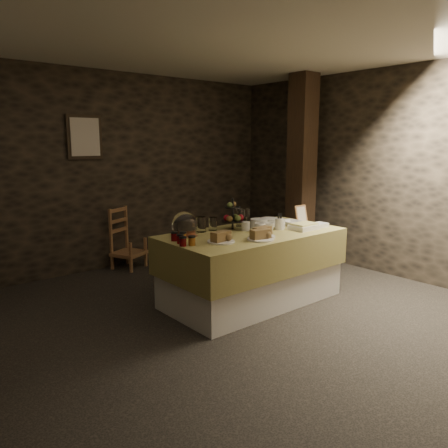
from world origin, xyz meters
TOP-DOWN VIEW (x-y plane):
  - ground_plane at (0.00, 0.00)m, footprint 5.50×5.00m
  - room_shell at (0.00, 0.00)m, footprint 5.52×5.02m
  - buffet_table at (0.72, 0.31)m, footprint 1.91×1.01m
  - chair at (0.30, 2.34)m, footprint 0.50×0.49m
  - timber_column at (2.36, 1.05)m, footprint 0.30×0.30m
  - framed_picture at (-0.15, 2.47)m, footprint 0.45×0.04m
  - plate_stack_a at (0.94, 0.44)m, footprint 0.19×0.19m
  - plate_stack_b at (1.13, 0.46)m, footprint 0.20×0.20m
  - cutlery_holder at (1.05, 0.23)m, footprint 0.10×0.10m
  - cup_a at (0.79, 0.26)m, footprint 0.14×0.14m
  - cup_b at (0.90, 0.22)m, footprint 0.11×0.11m
  - mug_c at (0.73, 0.42)m, footprint 0.09×0.09m
  - mug_d at (1.12, 0.27)m, footprint 0.08×0.08m
  - bowl at (1.34, 0.32)m, footprint 0.21×0.21m
  - cake_dome at (0.07, 0.61)m, footprint 0.26×0.26m
  - fruit_stand at (0.67, 0.55)m, footprint 0.24×0.24m
  - bread_platter_left at (0.17, 0.15)m, footprint 0.26×0.26m
  - bread_platter_center at (0.53, -0.01)m, footprint 0.26×0.26m
  - bread_platter_right at (0.63, 0.07)m, footprint 0.26×0.26m
  - jam_jars at (-0.13, 0.35)m, footprint 0.18×0.32m
  - tart_dish at (1.26, 0.06)m, footprint 0.30×0.22m
  - square_dish at (1.51, 0.04)m, footprint 0.14×0.14m
  - menu_frame at (1.58, 0.38)m, footprint 0.17×0.08m
  - storage_jar_a at (0.32, 0.67)m, footprint 0.10×0.10m
  - storage_jar_b at (0.47, 0.66)m, footprint 0.09×0.09m

SIDE VIEW (x-z plane):
  - ground_plane at x=0.00m, z-range -0.01..0.01m
  - chair at x=0.30m, z-range 0.04..0.69m
  - buffet_table at x=0.72m, z-range 0.06..0.81m
  - square_dish at x=1.51m, z-range 0.76..0.80m
  - bowl at x=1.34m, z-range 0.76..0.81m
  - tart_dish at x=1.26m, z-range 0.75..0.82m
  - jam_jars at x=-0.13m, z-range 0.76..0.83m
  - bread_platter_left at x=0.17m, z-range 0.74..0.85m
  - bread_platter_center at x=0.53m, z-range 0.74..0.85m
  - bread_platter_right at x=0.63m, z-range 0.74..0.85m
  - plate_stack_b at x=1.13m, z-range 0.76..0.84m
  - mug_d at x=1.12m, z-range 0.76..0.85m
  - cup_b at x=0.90m, z-range 0.76..0.85m
  - mug_c at x=0.73m, z-range 0.76..0.85m
  - cup_a at x=0.79m, z-range 0.76..0.85m
  - plate_stack_a at x=0.94m, z-range 0.76..0.86m
  - cutlery_holder at x=1.05m, z-range 0.76..0.88m
  - storage_jar_b at x=0.47m, z-range 0.76..0.90m
  - storage_jar_a at x=0.32m, z-range 0.76..0.92m
  - menu_frame at x=1.58m, z-range 0.74..0.95m
  - cake_dome at x=0.07m, z-range 0.73..0.99m
  - fruit_stand at x=0.67m, z-range 0.72..1.06m
  - timber_column at x=2.36m, z-range 0.00..2.60m
  - room_shell at x=0.00m, z-range 0.26..2.86m
  - framed_picture at x=-0.15m, z-range 1.47..2.02m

